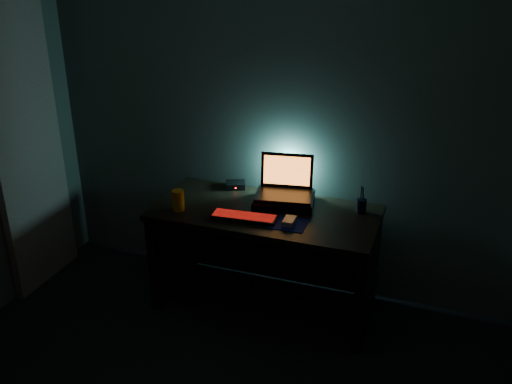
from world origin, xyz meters
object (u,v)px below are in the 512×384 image
laptop (285,185)px  router (235,185)px  pen_cup (361,206)px  mouse (289,221)px  juice_glass (178,200)px  keyboard (244,217)px

laptop → router: (-0.40, 0.10, -0.10)m
pen_cup → mouse: bearing=-141.0°
pen_cup → router: (-0.93, 0.10, -0.02)m
laptop → router: size_ratio=2.49×
pen_cup → juice_glass: bearing=-162.5°
laptop → keyboard: size_ratio=0.96×
laptop → pen_cup: (0.53, -0.00, -0.07)m
pen_cup → router: size_ratio=0.56×
mouse → juice_glass: (-0.76, -0.04, 0.05)m
keyboard → pen_cup: (0.70, 0.35, 0.03)m
keyboard → router: bearing=113.3°
pen_cup → keyboard: bearing=-153.6°
laptop → pen_cup: 0.53m
keyboard → pen_cup: pen_cup is taller
keyboard → juice_glass: 0.46m
laptop → keyboard: 0.40m
juice_glass → router: (0.22, 0.47, -0.05)m
juice_glass → router: 0.52m
keyboard → router: 0.51m
laptop → juice_glass: laptop is taller
juice_glass → router: bearing=64.4°
laptop → mouse: (0.13, -0.33, -0.10)m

